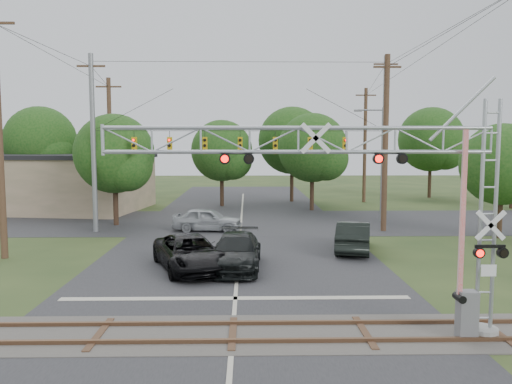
{
  "coord_description": "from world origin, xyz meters",
  "views": [
    {
      "loc": [
        0.44,
        -12.56,
        5.71
      ],
      "look_at": [
        0.8,
        7.5,
        3.8
      ],
      "focal_mm": 35.0,
      "sensor_mm": 36.0,
      "label": 1
    }
  ],
  "objects_px": {
    "pickup_black": "(190,253)",
    "commercial_building": "(25,182)",
    "traffic_signal_span": "(254,144)",
    "car_dark": "(236,252)",
    "streetlight": "(380,158)",
    "sedan_silver": "(207,219)",
    "crossing_gantry": "(374,190)"
  },
  "relations": [
    {
      "from": "pickup_black",
      "to": "commercial_building",
      "type": "xyz_separation_m",
      "value": [
        -17.03,
        21.89,
        1.66
      ]
    },
    {
      "from": "traffic_signal_span",
      "to": "commercial_building",
      "type": "xyz_separation_m",
      "value": [
        -20.07,
        11.78,
        -3.29
      ]
    },
    {
      "from": "car_dark",
      "to": "commercial_building",
      "type": "relative_size",
      "value": 0.25
    },
    {
      "from": "traffic_signal_span",
      "to": "streetlight",
      "type": "xyz_separation_m",
      "value": [
        9.44,
        4.31,
        -1.02
      ]
    },
    {
      "from": "sedan_silver",
      "to": "crossing_gantry",
      "type": "bearing_deg",
      "value": -155.78
    },
    {
      "from": "traffic_signal_span",
      "to": "car_dark",
      "type": "bearing_deg",
      "value": -95.45
    },
    {
      "from": "pickup_black",
      "to": "streetlight",
      "type": "height_order",
      "value": "streetlight"
    },
    {
      "from": "commercial_building",
      "to": "streetlight",
      "type": "height_order",
      "value": "streetlight"
    },
    {
      "from": "traffic_signal_span",
      "to": "car_dark",
      "type": "distance_m",
      "value": 11.1
    },
    {
      "from": "car_dark",
      "to": "pickup_black",
      "type": "bearing_deg",
      "value": -171.14
    },
    {
      "from": "sedan_silver",
      "to": "commercial_building",
      "type": "relative_size",
      "value": 0.21
    },
    {
      "from": "crossing_gantry",
      "to": "sedan_silver",
      "type": "height_order",
      "value": "crossing_gantry"
    },
    {
      "from": "pickup_black",
      "to": "commercial_building",
      "type": "bearing_deg",
      "value": 107.55
    },
    {
      "from": "car_dark",
      "to": "commercial_building",
      "type": "xyz_separation_m",
      "value": [
        -19.13,
        21.67,
        1.65
      ]
    },
    {
      "from": "pickup_black",
      "to": "sedan_silver",
      "type": "bearing_deg",
      "value": 69.77
    },
    {
      "from": "traffic_signal_span",
      "to": "pickup_black",
      "type": "relative_size",
      "value": 3.45
    },
    {
      "from": "sedan_silver",
      "to": "commercial_building",
      "type": "height_order",
      "value": "commercial_building"
    },
    {
      "from": "pickup_black",
      "to": "commercial_building",
      "type": "distance_m",
      "value": 27.78
    },
    {
      "from": "traffic_signal_span",
      "to": "car_dark",
      "type": "height_order",
      "value": "traffic_signal_span"
    },
    {
      "from": "pickup_black",
      "to": "streetlight",
      "type": "relative_size",
      "value": 0.67
    },
    {
      "from": "traffic_signal_span",
      "to": "crossing_gantry",
      "type": "bearing_deg",
      "value": -80.1
    },
    {
      "from": "commercial_building",
      "to": "crossing_gantry",
      "type": "bearing_deg",
      "value": -44.16
    },
    {
      "from": "pickup_black",
      "to": "car_dark",
      "type": "height_order",
      "value": "car_dark"
    },
    {
      "from": "crossing_gantry",
      "to": "streetlight",
      "type": "distance_m",
      "value": 23.51
    },
    {
      "from": "pickup_black",
      "to": "streetlight",
      "type": "distance_m",
      "value": 19.47
    },
    {
      "from": "car_dark",
      "to": "sedan_silver",
      "type": "xyz_separation_m",
      "value": [
        -2.12,
        10.08,
        -0.01
      ]
    },
    {
      "from": "traffic_signal_span",
      "to": "commercial_building",
      "type": "height_order",
      "value": "traffic_signal_span"
    },
    {
      "from": "pickup_black",
      "to": "car_dark",
      "type": "distance_m",
      "value": 2.11
    },
    {
      "from": "crossing_gantry",
      "to": "sedan_silver",
      "type": "bearing_deg",
      "value": 108.67
    },
    {
      "from": "sedan_silver",
      "to": "streetlight",
      "type": "xyz_separation_m",
      "value": [
        12.5,
        4.12,
        3.94
      ]
    },
    {
      "from": "traffic_signal_span",
      "to": "sedan_silver",
      "type": "relative_size",
      "value": 4.24
    },
    {
      "from": "car_dark",
      "to": "sedan_silver",
      "type": "bearing_deg",
      "value": 104.91
    }
  ]
}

